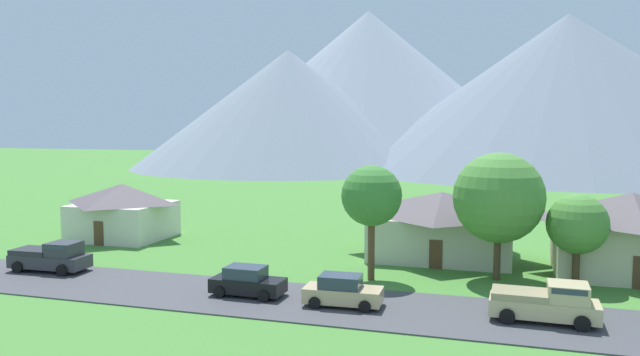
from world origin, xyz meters
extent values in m
cube|color=#424247|center=(0.00, 28.67, 0.04)|extent=(160.00, 7.10, 0.08)
cone|color=#8E939E|center=(12.79, 153.88, 10.81)|extent=(84.47, 84.47, 21.62)
cone|color=gray|center=(-40.44, 129.59, 13.41)|extent=(71.22, 71.22, 26.83)
cone|color=gray|center=(-27.81, 157.46, 19.89)|extent=(95.89, 95.89, 39.78)
cone|color=slate|center=(20.03, 139.48, 16.76)|extent=(96.29, 96.29, 33.52)
cube|color=beige|center=(-24.05, 42.15, 1.53)|extent=(7.40, 6.67, 3.07)
pyramid|color=#564C51|center=(-24.05, 42.15, 3.91)|extent=(7.99, 7.20, 1.69)
cube|color=brown|center=(-24.05, 38.80, 1.00)|extent=(0.90, 0.06, 2.00)
cube|color=beige|center=(15.41, 40.51, 1.76)|extent=(9.29, 6.79, 3.53)
pyramid|color=#564C51|center=(15.41, 40.51, 4.50)|extent=(10.03, 7.33, 1.94)
cube|color=beige|center=(3.10, 42.68, 1.57)|extent=(9.99, 7.85, 3.14)
pyramid|color=#564C51|center=(3.10, 42.68, 4.01)|extent=(10.79, 8.48, 1.73)
cube|color=brown|center=(3.10, 38.73, 1.00)|extent=(0.90, 0.06, 2.00)
cylinder|color=#4C3823|center=(11.75, 36.71, 1.24)|extent=(0.44, 0.44, 2.48)
sphere|color=#4C8938|center=(11.75, 36.71, 3.85)|extent=(3.65, 3.65, 3.65)
cylinder|color=brown|center=(-0.52, 34.59, 1.98)|extent=(0.44, 0.44, 3.96)
sphere|color=#3D7F33|center=(-0.52, 34.59, 5.39)|extent=(3.84, 3.84, 3.84)
cylinder|color=#4C3823|center=(7.13, 36.92, 1.56)|extent=(0.44, 0.44, 3.13)
sphere|color=#4C8938|center=(7.13, 36.92, 5.27)|extent=(5.70, 5.70, 5.70)
cube|color=black|center=(-6.47, 28.81, 0.68)|extent=(4.23, 1.86, 0.80)
cube|color=#2D3847|center=(-6.62, 28.81, 1.42)|extent=(2.22, 1.62, 0.68)
cylinder|color=black|center=(-5.10, 29.71, 0.40)|extent=(0.64, 0.25, 0.64)
cylinder|color=black|center=(-5.13, 27.87, 0.40)|extent=(0.64, 0.25, 0.64)
cylinder|color=black|center=(-7.80, 29.75, 0.40)|extent=(0.64, 0.25, 0.64)
cylinder|color=black|center=(-7.83, 27.91, 0.40)|extent=(0.64, 0.25, 0.64)
cube|color=tan|center=(-0.75, 28.49, 0.68)|extent=(4.27, 1.97, 0.80)
cube|color=#2D3847|center=(-0.90, 28.49, 1.42)|extent=(2.26, 1.68, 0.68)
cylinder|color=black|center=(0.56, 29.47, 0.40)|extent=(0.65, 0.27, 0.64)
cylinder|color=black|center=(0.64, 27.63, 0.40)|extent=(0.65, 0.27, 0.64)
cylinder|color=black|center=(-2.14, 29.36, 0.40)|extent=(0.65, 0.27, 0.64)
cylinder|color=black|center=(-2.06, 27.52, 0.40)|extent=(0.65, 0.27, 0.64)
cube|color=#333338|center=(-21.51, 30.33, 0.75)|extent=(5.29, 2.24, 0.84)
cube|color=#333338|center=(-20.41, 30.39, 1.62)|extent=(1.98, 1.93, 0.90)
cube|color=#2D3847|center=(-20.41, 30.39, 1.89)|extent=(1.70, 1.95, 0.28)
cube|color=#28282C|center=(-22.66, 30.28, 1.35)|extent=(2.79, 2.08, 0.36)
cylinder|color=black|center=(-19.86, 31.43, 0.46)|extent=(0.77, 0.32, 0.76)
cylinder|color=black|center=(-19.77, 29.39, 0.46)|extent=(0.77, 0.32, 0.76)
cylinder|color=black|center=(-23.26, 31.27, 0.46)|extent=(0.77, 0.32, 0.76)
cylinder|color=black|center=(-23.16, 29.24, 0.46)|extent=(0.77, 0.32, 0.76)
cube|color=#C6B284|center=(9.46, 28.90, 0.75)|extent=(5.25, 2.14, 0.84)
cube|color=#C6B284|center=(10.56, 28.87, 1.62)|extent=(1.95, 1.89, 0.90)
cube|color=#2D3847|center=(10.56, 28.87, 1.89)|extent=(1.67, 1.92, 0.28)
cube|color=tan|center=(8.31, 28.93, 1.35)|extent=(2.75, 2.03, 0.36)
cylinder|color=black|center=(11.19, 29.87, 0.46)|extent=(0.77, 0.30, 0.76)
cylinder|color=black|center=(11.13, 27.83, 0.46)|extent=(0.77, 0.30, 0.76)
cylinder|color=black|center=(7.79, 29.96, 0.46)|extent=(0.77, 0.30, 0.76)
cylinder|color=black|center=(7.73, 27.92, 0.46)|extent=(0.77, 0.30, 0.76)
camera|label=1|loc=(7.34, -2.44, 9.86)|focal=33.94mm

